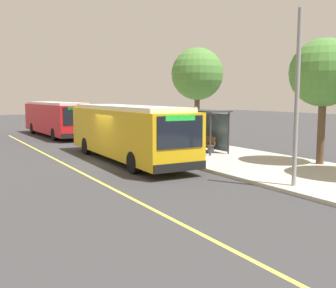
{
  "coord_description": "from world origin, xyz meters",
  "views": [
    {
      "loc": [
        19.2,
        -7.78,
        3.44
      ],
      "look_at": [
        3.31,
        1.61,
        1.21
      ],
      "focal_mm": 42.26,
      "sensor_mm": 36.0,
      "label": 1
    }
  ],
  "objects_px": {
    "transit_bus_main": "(127,131)",
    "transit_bus_second": "(56,118)",
    "route_sign_post": "(194,126)",
    "waiting_bench": "(205,144)"
  },
  "relations": [
    {
      "from": "route_sign_post",
      "to": "waiting_bench",
      "type": "bearing_deg",
      "value": 135.74
    },
    {
      "from": "transit_bus_main",
      "to": "transit_bus_second",
      "type": "relative_size",
      "value": 0.99
    },
    {
      "from": "transit_bus_main",
      "to": "transit_bus_second",
      "type": "xyz_separation_m",
      "value": [
        -15.2,
        0.24,
        0.0
      ]
    },
    {
      "from": "transit_bus_second",
      "to": "waiting_bench",
      "type": "height_order",
      "value": "transit_bus_second"
    },
    {
      "from": "transit_bus_main",
      "to": "route_sign_post",
      "type": "height_order",
      "value": "same"
    },
    {
      "from": "transit_bus_second",
      "to": "waiting_bench",
      "type": "relative_size",
      "value": 7.16
    },
    {
      "from": "transit_bus_main",
      "to": "route_sign_post",
      "type": "xyz_separation_m",
      "value": [
        2.83,
        2.44,
        0.34
      ]
    },
    {
      "from": "transit_bus_second",
      "to": "route_sign_post",
      "type": "xyz_separation_m",
      "value": [
        18.03,
        2.21,
        0.34
      ]
    },
    {
      "from": "transit_bus_main",
      "to": "route_sign_post",
      "type": "distance_m",
      "value": 3.75
    },
    {
      "from": "transit_bus_second",
      "to": "route_sign_post",
      "type": "distance_m",
      "value": 18.16
    }
  ]
}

